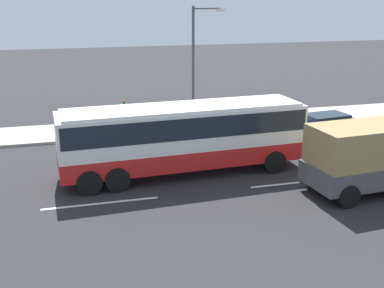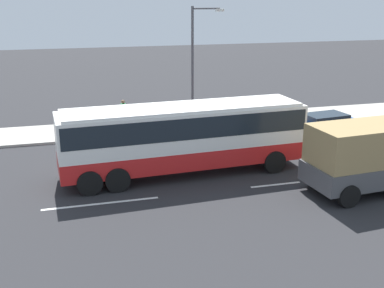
% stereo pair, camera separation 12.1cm
% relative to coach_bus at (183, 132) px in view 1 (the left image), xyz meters
% --- Properties ---
extents(ground_plane, '(120.00, 120.00, 0.00)m').
position_rel_coach_bus_xyz_m(ground_plane, '(-1.57, -0.06, -2.07)').
color(ground_plane, '#28282B').
extents(sidewalk_curb, '(80.00, 4.00, 0.15)m').
position_rel_coach_bus_xyz_m(sidewalk_curb, '(-1.57, 8.56, -1.99)').
color(sidewalk_curb, '#A8A399').
rests_on(sidewalk_curb, ground_plane).
extents(lane_centreline, '(24.06, 0.16, 0.01)m').
position_rel_coach_bus_xyz_m(lane_centreline, '(-7.04, -2.51, -2.06)').
color(lane_centreline, white).
rests_on(lane_centreline, ground_plane).
extents(coach_bus, '(11.70, 3.26, 3.32)m').
position_rel_coach_bus_xyz_m(coach_bus, '(0.00, 0.00, 0.00)').
color(coach_bus, red).
rests_on(coach_bus, ground_plane).
extents(cargo_truck, '(7.57, 3.13, 3.01)m').
position_rel_coach_bus_xyz_m(cargo_truck, '(7.96, -4.11, -0.47)').
color(cargo_truck, red).
rests_on(cargo_truck, ground_plane).
extents(car_blue_saloon, '(4.58, 2.27, 1.50)m').
position_rel_coach_bus_xyz_m(car_blue_saloon, '(9.76, 3.55, -1.27)').
color(car_blue_saloon, '#194799').
rests_on(car_blue_saloon, ground_plane).
extents(pedestrian_near_curb, '(0.32, 0.32, 1.74)m').
position_rel_coach_bus_xyz_m(pedestrian_near_curb, '(-1.69, 8.85, -0.91)').
color(pedestrian_near_curb, '#38334C').
rests_on(pedestrian_near_curb, sidewalk_curb).
extents(street_lamp, '(2.01, 0.24, 7.47)m').
position_rel_coach_bus_xyz_m(street_lamp, '(2.59, 7.05, 2.38)').
color(street_lamp, '#47474C').
rests_on(street_lamp, sidewalk_curb).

